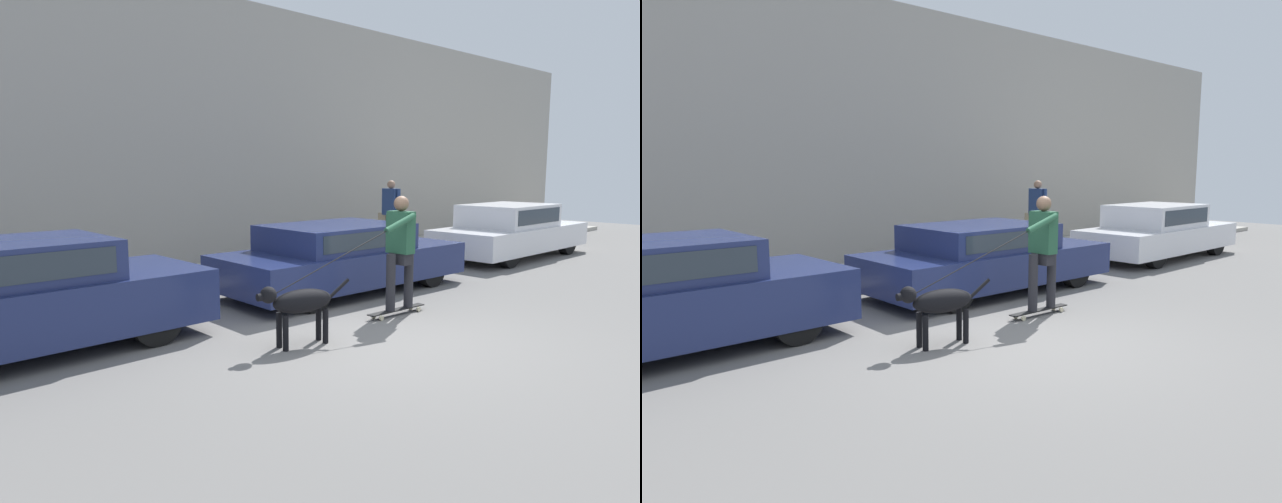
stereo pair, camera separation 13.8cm
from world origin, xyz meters
TOP-DOWN VIEW (x-y plane):
  - ground_plane at (0.00, 0.00)m, footprint 36.00×36.00m
  - back_wall at (0.00, 6.00)m, footprint 32.00×0.30m
  - sidewalk_curb at (0.00, 4.62)m, footprint 30.00×2.41m
  - parked_car_0 at (-3.59, 2.28)m, footprint 4.33×1.77m
  - parked_car_1 at (1.57, 2.28)m, footprint 4.49×1.90m
  - parked_car_2 at (7.14, 2.28)m, footprint 4.59×1.77m
  - dog at (-0.97, 0.40)m, footprint 1.25×0.40m
  - skateboarder at (1.03, 0.56)m, footprint 2.91×0.55m
  - pedestrian_with_bag at (5.24, 4.36)m, footprint 0.22×0.67m

SIDE VIEW (x-z plane):
  - ground_plane at x=0.00m, z-range 0.00..0.00m
  - sidewalk_curb at x=0.00m, z-range 0.00..0.12m
  - dog at x=-0.97m, z-range 0.14..0.90m
  - parked_car_1 at x=1.57m, z-range 0.00..1.15m
  - parked_car_2 at x=7.14m, z-range -0.02..1.24m
  - parked_car_0 at x=-3.59m, z-range 0.00..1.29m
  - skateboarder at x=1.03m, z-range 0.12..1.82m
  - pedestrian_with_bag at x=5.24m, z-range 0.21..1.90m
  - back_wall at x=0.00m, z-range 0.00..5.61m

